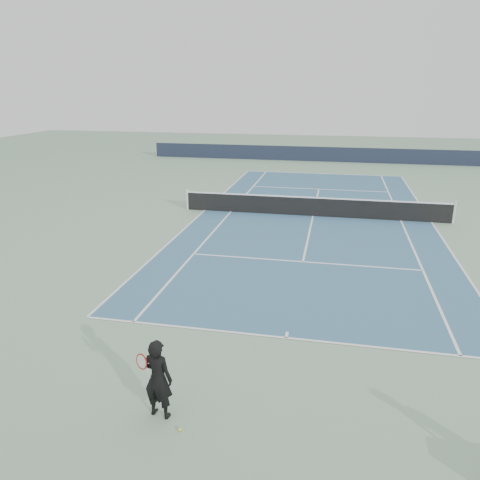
# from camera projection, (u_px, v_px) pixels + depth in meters

# --- Properties ---
(ground) EXTENTS (80.00, 80.00, 0.00)m
(ground) POSITION_uv_depth(u_px,v_px,m) (313.00, 216.00, 22.83)
(ground) COLOR gray
(court_surface) EXTENTS (10.97, 23.77, 0.01)m
(court_surface) POSITION_uv_depth(u_px,v_px,m) (313.00, 216.00, 22.83)
(court_surface) COLOR #366281
(court_surface) RESTS_ON ground
(tennis_net) EXTENTS (12.90, 0.10, 1.07)m
(tennis_net) POSITION_uv_depth(u_px,v_px,m) (313.00, 206.00, 22.67)
(tennis_net) COLOR silver
(tennis_net) RESTS_ON ground
(windscreen_far) EXTENTS (30.00, 0.25, 1.20)m
(windscreen_far) POSITION_uv_depth(u_px,v_px,m) (325.00, 154.00, 39.28)
(windscreen_far) COLOR black
(windscreen_far) RESTS_ON ground
(tennis_player) EXTENTS (0.79, 0.53, 1.63)m
(tennis_player) POSITION_uv_depth(u_px,v_px,m) (158.00, 379.00, 8.78)
(tennis_player) COLOR black
(tennis_player) RESTS_ON ground
(tennis_ball) EXTENTS (0.07, 0.07, 0.07)m
(tennis_ball) POSITION_uv_depth(u_px,v_px,m) (180.00, 430.00, 8.60)
(tennis_ball) COLOR yellow
(tennis_ball) RESTS_ON ground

